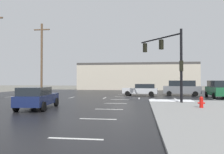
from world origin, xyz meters
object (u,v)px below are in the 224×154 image
Objects in this scene: traffic_signal_mast at (169,55)px; utility_pole_far at (42,58)px; fire_hydrant at (201,102)px; suv_green at (219,89)px; sedan_silver at (141,90)px; sedan_navy at (37,97)px; suv_grey at (182,88)px.

utility_pole_far is at bearing 28.53° from traffic_signal_mast.
utility_pole_far reaches higher than fire_hydrant.
fire_hydrant is 0.08× the size of utility_pole_far.
sedan_silver is at bearing 77.75° from suv_green.
utility_pole_far is (-5.89, 13.12, 4.21)m from sedan_navy.
suv_green reaches higher than fire_hydrant.
traffic_signal_mast is 0.67× the size of utility_pole_far.
sedan_navy and sedan_silver have the same top height.
suv_grey reaches higher than sedan_silver.
suv_grey is at bearing 7.89° from utility_pole_far.
utility_pole_far is (-17.50, 11.76, 4.53)m from fire_hydrant.
traffic_signal_mast reaches higher than fire_hydrant.
suv_grey is 19.23m from utility_pole_far.
utility_pole_far is at bearing 18.06° from sedan_navy.
suv_green is at bearing 66.56° from fire_hydrant.
utility_pole_far is (-15.83, 6.96, 0.62)m from traffic_signal_mast.
traffic_signal_mast is at bearing 135.60° from suv_green.
sedan_silver is 0.48× the size of utility_pole_far.
suv_green is (4.70, 10.85, 0.55)m from fire_hydrant.
sedan_silver is (-2.55, 8.34, -3.58)m from traffic_signal_mast.
suv_green is 0.51× the size of utility_pole_far.
fire_hydrant is 0.17× the size of sedan_navy.
traffic_signal_mast is 9.43m from sedan_silver.
traffic_signal_mast reaches higher than suv_grey.
suv_green is at bearing -59.31° from sedan_navy.
suv_grey is at bearing -54.15° from traffic_signal_mast.
traffic_signal_mast reaches higher than sedan_navy.
traffic_signal_mast is 1.38× the size of sedan_navy.
suv_grey is (-3.57, 3.50, 0.00)m from suv_green.
traffic_signal_mast is at bearing -99.54° from suv_grey.
traffic_signal_mast is 10.49m from suv_grey.
sedan_navy is at bearing 84.07° from traffic_signal_mast.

